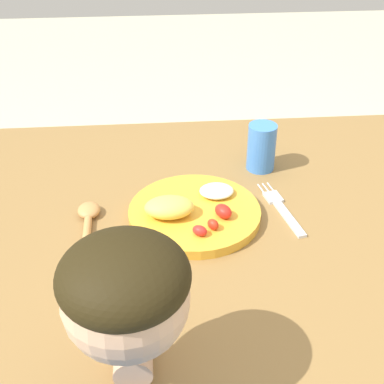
{
  "coord_description": "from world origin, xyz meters",
  "views": [
    {
      "loc": [
        -0.15,
        -0.84,
        1.31
      ],
      "look_at": [
        -0.08,
        0.06,
        0.71
      ],
      "focal_mm": 50.24,
      "sensor_mm": 36.0,
      "label": 1
    }
  ],
  "objects_px": {
    "fork": "(282,209)",
    "spoon": "(88,223)",
    "drinking_cup": "(261,147)",
    "plate": "(193,212)"
  },
  "relations": [
    {
      "from": "spoon",
      "to": "drinking_cup",
      "type": "height_order",
      "value": "drinking_cup"
    },
    {
      "from": "plate",
      "to": "spoon",
      "type": "distance_m",
      "value": 0.2
    },
    {
      "from": "spoon",
      "to": "drinking_cup",
      "type": "relative_size",
      "value": 1.86
    },
    {
      "from": "fork",
      "to": "drinking_cup",
      "type": "relative_size",
      "value": 1.81
    },
    {
      "from": "fork",
      "to": "drinking_cup",
      "type": "height_order",
      "value": "drinking_cup"
    },
    {
      "from": "spoon",
      "to": "plate",
      "type": "bearing_deg",
      "value": -88.43
    },
    {
      "from": "spoon",
      "to": "drinking_cup",
      "type": "bearing_deg",
      "value": -63.72
    },
    {
      "from": "plate",
      "to": "fork",
      "type": "xyz_separation_m",
      "value": [
        0.18,
        0.01,
        -0.01
      ]
    },
    {
      "from": "plate",
      "to": "fork",
      "type": "relative_size",
      "value": 1.34
    },
    {
      "from": "fork",
      "to": "spoon",
      "type": "relative_size",
      "value": 0.97
    }
  ]
}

